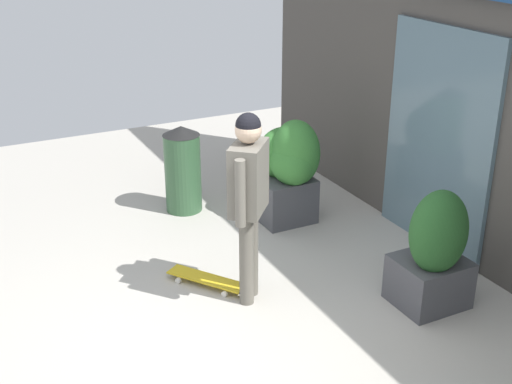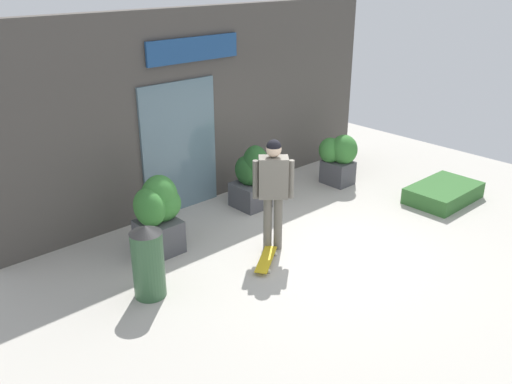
{
  "view_description": "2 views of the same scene",
  "coord_description": "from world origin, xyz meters",
  "px_view_note": "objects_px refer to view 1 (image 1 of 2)",
  "views": [
    {
      "loc": [
        4.2,
        -1.82,
        3.34
      ],
      "look_at": [
        -0.76,
        0.69,
        0.95
      ],
      "focal_mm": 47.08,
      "sensor_mm": 36.0,
      "label": 1
    },
    {
      "loc": [
        -5.8,
        -4.82,
        4.11
      ],
      "look_at": [
        -0.76,
        0.69,
        0.95
      ],
      "focal_mm": 38.21,
      "sensor_mm": 36.0,
      "label": 2
    }
  ],
  "objects_px": {
    "skateboard": "(207,279)",
    "skateboarder": "(249,189)",
    "planter_box_right": "(289,166)",
    "trash_bin": "(183,169)",
    "planter_box_left": "(435,249)"
  },
  "relations": [
    {
      "from": "skateboarder",
      "to": "trash_bin",
      "type": "height_order",
      "value": "skateboarder"
    },
    {
      "from": "skateboarder",
      "to": "planter_box_right",
      "type": "height_order",
      "value": "skateboarder"
    },
    {
      "from": "skateboard",
      "to": "planter_box_right",
      "type": "bearing_deg",
      "value": -91.78
    },
    {
      "from": "planter_box_right",
      "to": "trash_bin",
      "type": "bearing_deg",
      "value": -129.27
    },
    {
      "from": "skateboard",
      "to": "planter_box_left",
      "type": "relative_size",
      "value": 0.66
    },
    {
      "from": "skateboard",
      "to": "planter_box_left",
      "type": "xyz_separation_m",
      "value": [
        1.22,
        1.67,
        0.5
      ]
    },
    {
      "from": "skateboard",
      "to": "trash_bin",
      "type": "relative_size",
      "value": 0.73
    },
    {
      "from": "planter_box_left",
      "to": "trash_bin",
      "type": "xyz_separation_m",
      "value": [
        -2.94,
        -1.23,
        -0.04
      ]
    },
    {
      "from": "skateboard",
      "to": "skateboarder",
      "type": "bearing_deg",
      "value": 179.03
    },
    {
      "from": "skateboarder",
      "to": "skateboard",
      "type": "relative_size",
      "value": 2.33
    },
    {
      "from": "planter_box_left",
      "to": "planter_box_right",
      "type": "xyz_separation_m",
      "value": [
        -2.15,
        -0.26,
        0.09
      ]
    },
    {
      "from": "skateboarder",
      "to": "planter_box_left",
      "type": "bearing_deg",
      "value": -169.6
    },
    {
      "from": "planter_box_right",
      "to": "trash_bin",
      "type": "distance_m",
      "value": 1.26
    },
    {
      "from": "skateboard",
      "to": "planter_box_left",
      "type": "distance_m",
      "value": 2.13
    },
    {
      "from": "skateboarder",
      "to": "trash_bin",
      "type": "bearing_deg",
      "value": -53.56
    }
  ]
}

